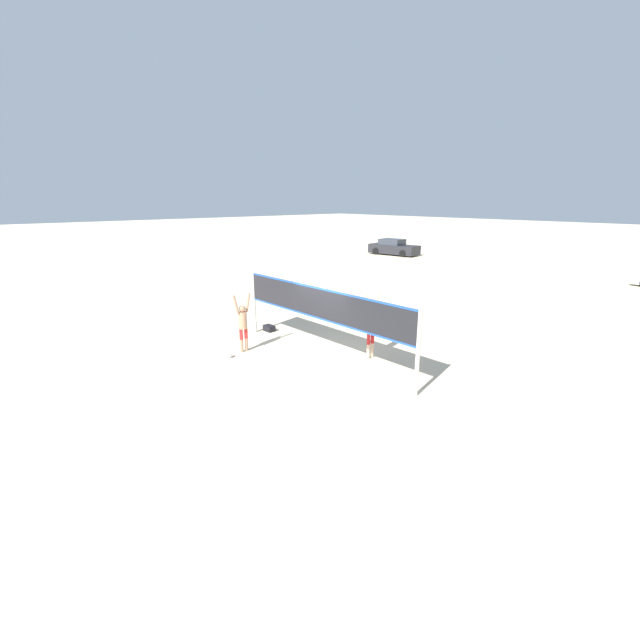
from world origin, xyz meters
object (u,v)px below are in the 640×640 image
(player_spiker, at_px, (243,322))
(gear_bag, at_px, (269,328))
(player_blocker, at_px, (371,324))
(parked_car_near, at_px, (394,248))
(volleyball_net, at_px, (320,309))
(volleyball, at_px, (229,355))

(player_spiker, bearing_deg, gear_bag, 33.71)
(gear_bag, bearing_deg, player_blocker, 8.88)
(player_spiker, xyz_separation_m, parked_car_near, (-13.45, 25.32, -0.42))
(gear_bag, bearing_deg, volleyball_net, -7.66)
(gear_bag, bearing_deg, volleyball, -60.53)
(player_blocker, xyz_separation_m, gear_bag, (-4.83, -0.76, -1.10))
(gear_bag, bearing_deg, player_spiker, -56.29)
(player_spiker, relative_size, gear_bag, 4.35)
(player_blocker, relative_size, parked_car_near, 0.46)
(player_spiker, bearing_deg, volleyball, -164.20)
(volleyball, bearing_deg, gear_bag, 119.47)
(player_blocker, bearing_deg, volleyball_net, -43.07)
(player_blocker, xyz_separation_m, volleyball, (-3.24, -3.57, -1.11))
(volleyball_net, xyz_separation_m, player_blocker, (1.17, 1.25, -0.50))
(volleyball_net, bearing_deg, gear_bag, 172.34)
(volleyball, bearing_deg, player_blocker, 47.79)
(volleyball, bearing_deg, parked_car_near, 117.66)
(parked_car_near, bearing_deg, player_blocker, -60.62)
(volleyball_net, xyz_separation_m, gear_bag, (-3.67, 0.49, -1.60))
(volleyball, bearing_deg, player_spiker, 105.80)
(player_blocker, height_order, gear_bag, player_blocker)
(player_spiker, distance_m, volleyball, 1.26)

